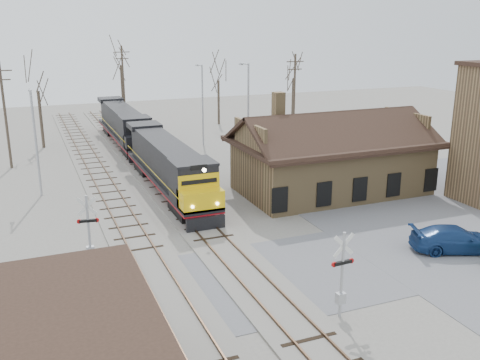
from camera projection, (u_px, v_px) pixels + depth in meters
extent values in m
plane|color=gray|center=(252.00, 281.00, 27.80)|extent=(140.00, 140.00, 0.00)
cube|color=slate|center=(252.00, 281.00, 27.80)|extent=(60.00, 9.00, 0.03)
cube|color=slate|center=(462.00, 212.00, 37.89)|extent=(22.00, 26.00, 0.03)
cube|color=gray|center=(175.00, 197.00, 41.11)|extent=(3.40, 90.00, 0.12)
cube|color=#473323|center=(166.00, 197.00, 40.82)|extent=(0.08, 90.00, 0.14)
cube|color=#473323|center=(184.00, 195.00, 41.34)|extent=(0.08, 90.00, 0.14)
cube|color=gray|center=(116.00, 204.00, 39.48)|extent=(3.40, 90.00, 0.12)
cube|color=#473323|center=(106.00, 204.00, 39.19)|extent=(0.08, 90.00, 0.14)
cube|color=#473323|center=(125.00, 202.00, 39.71)|extent=(0.08, 90.00, 0.14)
cube|color=olive|center=(331.00, 167.00, 42.26)|extent=(14.00, 8.00, 4.00)
cube|color=black|center=(332.00, 141.00, 41.67)|extent=(15.20, 9.20, 0.30)
cube|color=black|center=(349.00, 134.00, 39.35)|extent=(15.00, 4.71, 2.66)
cube|color=black|center=(318.00, 123.00, 43.44)|extent=(15.00, 4.71, 2.66)
cube|color=olive|center=(278.00, 107.00, 40.80)|extent=(0.80, 0.80, 2.20)
cube|color=black|center=(190.00, 208.00, 37.32)|extent=(2.32, 3.71, 0.93)
cube|color=black|center=(151.00, 167.00, 48.03)|extent=(2.32, 3.71, 0.93)
cube|color=black|center=(168.00, 176.00, 42.46)|extent=(2.78, 18.54, 0.32)
cube|color=maroon|center=(168.00, 178.00, 42.52)|extent=(2.80, 18.54, 0.11)
cube|color=black|center=(163.00, 155.00, 43.09)|extent=(2.41, 13.44, 2.60)
cube|color=black|center=(193.00, 181.00, 35.97)|extent=(2.78, 2.60, 2.60)
cube|color=yellow|center=(201.00, 199.00, 34.79)|extent=(2.78, 1.67, 1.30)
cube|color=black|center=(206.00, 224.00, 34.35)|extent=(2.60, 0.25, 0.93)
cylinder|color=#FFF2CC|center=(204.00, 170.00, 33.42)|extent=(0.26, 0.10, 0.26)
cube|color=black|center=(135.00, 151.00, 54.24)|extent=(2.32, 3.71, 0.93)
cube|color=black|center=(115.00, 130.00, 64.94)|extent=(2.32, 3.71, 0.93)
cube|color=black|center=(124.00, 133.00, 59.38)|extent=(2.78, 18.54, 0.32)
cube|color=maroon|center=(124.00, 135.00, 59.44)|extent=(2.80, 18.54, 0.11)
cube|color=black|center=(121.00, 118.00, 60.01)|extent=(2.41, 13.44, 2.60)
cube|color=black|center=(136.00, 131.00, 52.88)|extent=(2.78, 2.60, 2.60)
cube|color=black|center=(139.00, 142.00, 51.70)|extent=(2.78, 1.67, 1.30)
cube|color=black|center=(142.00, 158.00, 51.26)|extent=(2.60, 0.25, 0.93)
cylinder|color=#A5A8AD|center=(342.00, 275.00, 23.87)|extent=(0.14, 0.14, 4.13)
cube|color=silver|center=(344.00, 245.00, 23.46)|extent=(1.08, 0.10, 1.08)
cube|color=silver|center=(344.00, 245.00, 23.46)|extent=(1.08, 0.10, 1.08)
cube|color=black|center=(343.00, 263.00, 23.69)|extent=(0.94, 0.20, 0.16)
cylinder|color=#B20C0C|center=(334.00, 265.00, 23.50)|extent=(0.25, 0.09, 0.25)
cylinder|color=#B20C0C|center=(351.00, 261.00, 23.88)|extent=(0.25, 0.09, 0.25)
cube|color=#A5A8AD|center=(341.00, 298.00, 24.19)|extent=(0.41, 0.31, 0.52)
cylinder|color=#A5A8AD|center=(89.00, 231.00, 28.95)|extent=(0.14, 0.14, 4.11)
cube|color=silver|center=(87.00, 206.00, 28.54)|extent=(1.07, 0.20, 1.08)
cube|color=silver|center=(87.00, 206.00, 28.54)|extent=(1.07, 0.20, 1.08)
cube|color=black|center=(88.00, 221.00, 28.78)|extent=(0.94, 0.28, 0.15)
cylinder|color=#B20C0C|center=(97.00, 220.00, 28.88)|extent=(0.26, 0.12, 0.25)
cylinder|color=#B20C0C|center=(79.00, 222.00, 28.67)|extent=(0.26, 0.12, 0.25)
cube|color=#A5A8AD|center=(91.00, 251.00, 29.27)|extent=(0.41, 0.31, 0.51)
imported|color=navy|center=(455.00, 239.00, 31.29)|extent=(5.58, 3.82, 1.50)
cylinder|color=#A5A8AD|center=(36.00, 144.00, 40.55)|extent=(0.18, 0.18, 8.18)
cylinder|color=#A5A8AD|center=(30.00, 90.00, 40.23)|extent=(0.12, 1.80, 0.12)
cube|color=#A5A8AD|center=(30.00, 90.00, 40.97)|extent=(0.25, 0.50, 0.12)
cylinder|color=#A5A8AD|center=(248.00, 119.00, 47.06)|extent=(0.18, 0.18, 9.64)
cylinder|color=#A5A8AD|center=(244.00, 64.00, 46.54)|extent=(0.12, 1.80, 0.12)
cube|color=#A5A8AD|center=(241.00, 64.00, 47.28)|extent=(0.25, 0.50, 0.12)
cylinder|color=#A5A8AD|center=(203.00, 106.00, 57.94)|extent=(0.18, 0.18, 8.72)
cylinder|color=#A5A8AD|center=(199.00, 65.00, 57.54)|extent=(0.12, 1.80, 0.12)
cube|color=#A5A8AD|center=(197.00, 65.00, 58.28)|extent=(0.25, 0.50, 0.12)
cylinder|color=#382D23|center=(5.00, 116.00, 48.32)|extent=(0.24, 0.24, 9.71)
cube|color=#382D23|center=(0.00, 71.00, 47.18)|extent=(2.00, 0.10, 0.10)
cube|color=#382D23|center=(1.00, 80.00, 47.40)|extent=(1.60, 0.10, 0.10)
cylinder|color=#382D23|center=(124.00, 87.00, 67.81)|extent=(0.24, 0.24, 10.31)
cube|color=#382D23|center=(122.00, 52.00, 66.58)|extent=(2.00, 0.10, 0.10)
cube|color=#382D23|center=(122.00, 59.00, 66.81)|extent=(1.60, 0.10, 0.10)
cylinder|color=#382D23|center=(294.00, 101.00, 57.53)|extent=(0.24, 0.24, 9.86)
cube|color=#382D23|center=(295.00, 62.00, 56.37)|extent=(2.00, 0.10, 0.10)
cube|color=#382D23|center=(295.00, 69.00, 56.60)|extent=(1.60, 0.10, 0.10)
cylinder|color=#382D23|center=(41.00, 120.00, 57.02)|extent=(0.32, 0.32, 6.09)
cylinder|color=#382D23|center=(123.00, 95.00, 70.89)|extent=(0.32, 0.32, 7.70)
cylinder|color=#382D23|center=(219.00, 103.00, 70.67)|extent=(0.32, 0.32, 5.77)
cylinder|color=#382D23|center=(293.00, 103.00, 69.10)|extent=(0.32, 0.32, 6.18)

